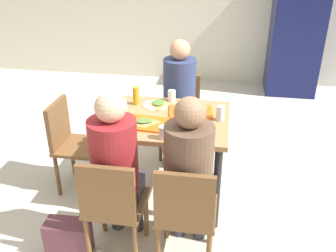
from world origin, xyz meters
The scene contains 25 objects.
ground_plane centered at (0.00, 0.00, -0.01)m, with size 10.00×10.00×0.02m, color beige.
main_table centered at (0.00, 0.00, 0.66)m, with size 0.99×0.84×0.77m.
chair_near_left centered at (-0.25, -0.80, 0.49)m, with size 0.40×0.40×0.84m.
chair_near_right centered at (0.25, -0.80, 0.49)m, with size 0.40×0.40×0.84m.
chair_far_side centered at (0.00, 0.80, 0.49)m, with size 0.40×0.40×0.84m.
chair_left_end centered at (-0.88, 0.00, 0.49)m, with size 0.40×0.40×0.84m.
person_in_red centered at (-0.25, -0.66, 0.73)m, with size 0.32×0.42×1.25m.
person_in_brown_jacket centered at (0.25, -0.66, 0.73)m, with size 0.32×0.42×1.25m.
person_far_side centered at (0.00, 0.66, 0.73)m, with size 0.32×0.42×1.25m.
tray_red_near centered at (-0.17, -0.15, 0.78)m, with size 0.36×0.26×0.02m, color #D85914.
tray_red_far centered at (0.17, 0.13, 0.78)m, with size 0.36×0.26×0.02m, color #D85914.
paper_plate_center centered at (-0.15, 0.23, 0.77)m, with size 0.22×0.22×0.01m, color white.
paper_plate_near_edge centered at (0.15, -0.23, 0.77)m, with size 0.22×0.22×0.01m, color white.
pizza_slice_a centered at (-0.17, -0.15, 0.79)m, with size 0.22×0.18×0.02m.
pizza_slice_b centered at (0.19, 0.14, 0.79)m, with size 0.26×0.26×0.02m.
pizza_slice_c centered at (-0.12, 0.25, 0.79)m, with size 0.17×0.23×0.02m.
pizza_slice_d centered at (0.13, -0.23, 0.79)m, with size 0.26×0.24×0.02m.
plastic_cup_a centered at (-0.02, 0.36, 0.82)m, with size 0.07×0.07×0.10m, color white.
plastic_cup_b centered at (0.02, -0.36, 0.82)m, with size 0.07×0.07×0.10m, color white.
plastic_cup_c centered at (-0.40, 0.06, 0.82)m, with size 0.07×0.07×0.10m, color white.
soda_can centered at (0.42, 0.02, 0.83)m, with size 0.07×0.07×0.12m, color #B7BCC6.
condiment_bottle centered at (-0.32, 0.23, 0.85)m, with size 0.06×0.06×0.16m, color orange.
foil_bundle centered at (-0.42, -0.02, 0.82)m, with size 0.10×0.10×0.10m, color silver.
handbag centered at (-0.60, -0.82, 0.14)m, with size 0.32×0.16×0.28m, color #592D38.
drink_fridge centered at (1.39, 2.85, 0.95)m, with size 0.70×0.60×1.90m, color #14194C.
Camera 1 is at (0.45, -2.72, 2.08)m, focal length 39.75 mm.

